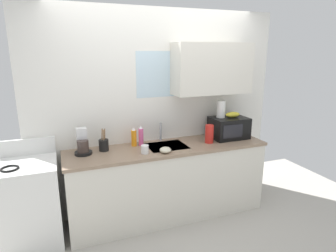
{
  "coord_description": "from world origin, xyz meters",
  "views": [
    {
      "loc": [
        -1.17,
        -3.04,
        1.99
      ],
      "look_at": [
        0.0,
        0.0,
        1.15
      ],
      "focal_mm": 30.77,
      "sensor_mm": 36.0,
      "label": 1
    }
  ],
  "objects_px": {
    "paper_towel_roll": "(221,109)",
    "small_bowl": "(165,150)",
    "banana_bunch": "(233,115)",
    "mug_white": "(145,149)",
    "microwave": "(229,128)",
    "coffee_maker": "(83,144)",
    "dish_soap_bottle_orange": "(134,137)",
    "cereal_canister": "(209,134)",
    "utensil_crock": "(104,145)",
    "stove_range": "(30,203)",
    "dish_soap_bottle_pink": "(141,136)"
  },
  "relations": [
    {
      "from": "mug_white",
      "to": "small_bowl",
      "type": "bearing_deg",
      "value": -15.26
    },
    {
      "from": "dish_soap_bottle_orange",
      "to": "cereal_canister",
      "type": "height_order",
      "value": "dish_soap_bottle_orange"
    },
    {
      "from": "microwave",
      "to": "utensil_crock",
      "type": "bearing_deg",
      "value": 177.45
    },
    {
      "from": "microwave",
      "to": "mug_white",
      "type": "xyz_separation_m",
      "value": [
        -1.19,
        -0.19,
        -0.09
      ]
    },
    {
      "from": "paper_towel_roll",
      "to": "small_bowl",
      "type": "distance_m",
      "value": 0.99
    },
    {
      "from": "microwave",
      "to": "dish_soap_bottle_orange",
      "type": "relative_size",
      "value": 2.01
    },
    {
      "from": "stove_range",
      "to": "cereal_canister",
      "type": "xyz_separation_m",
      "value": [
        2.07,
        -0.05,
        0.55
      ]
    },
    {
      "from": "microwave",
      "to": "banana_bunch",
      "type": "height_order",
      "value": "banana_bunch"
    },
    {
      "from": "banana_bunch",
      "to": "small_bowl",
      "type": "xyz_separation_m",
      "value": [
        -1.02,
        -0.25,
        -0.27
      ]
    },
    {
      "from": "paper_towel_roll",
      "to": "dish_soap_bottle_orange",
      "type": "height_order",
      "value": "paper_towel_roll"
    },
    {
      "from": "microwave",
      "to": "paper_towel_roll",
      "type": "distance_m",
      "value": 0.27
    },
    {
      "from": "paper_towel_roll",
      "to": "utensil_crock",
      "type": "distance_m",
      "value": 1.53
    },
    {
      "from": "cereal_canister",
      "to": "dish_soap_bottle_pink",
      "type": "bearing_deg",
      "value": 166.21
    },
    {
      "from": "utensil_crock",
      "to": "coffee_maker",
      "type": "bearing_deg",
      "value": -177.14
    },
    {
      "from": "banana_bunch",
      "to": "small_bowl",
      "type": "distance_m",
      "value": 1.09
    },
    {
      "from": "stove_range",
      "to": "paper_towel_roll",
      "type": "xyz_separation_m",
      "value": [
        2.31,
        0.1,
        0.82
      ]
    },
    {
      "from": "banana_bunch",
      "to": "mug_white",
      "type": "bearing_deg",
      "value": -171.32
    },
    {
      "from": "microwave",
      "to": "small_bowl",
      "type": "xyz_separation_m",
      "value": [
        -0.97,
        -0.25,
        -0.1
      ]
    },
    {
      "from": "paper_towel_roll",
      "to": "coffee_maker",
      "type": "height_order",
      "value": "paper_towel_roll"
    },
    {
      "from": "stove_range",
      "to": "dish_soap_bottle_orange",
      "type": "xyz_separation_m",
      "value": [
        1.17,
        0.16,
        0.55
      ]
    },
    {
      "from": "banana_bunch",
      "to": "mug_white",
      "type": "xyz_separation_m",
      "value": [
        -1.24,
        -0.19,
        -0.26
      ]
    },
    {
      "from": "stove_range",
      "to": "cereal_canister",
      "type": "distance_m",
      "value": 2.15
    },
    {
      "from": "paper_towel_roll",
      "to": "small_bowl",
      "type": "bearing_deg",
      "value": -161.06
    },
    {
      "from": "coffee_maker",
      "to": "utensil_crock",
      "type": "height_order",
      "value": "coffee_maker"
    },
    {
      "from": "banana_bunch",
      "to": "dish_soap_bottle_orange",
      "type": "xyz_separation_m",
      "value": [
        -1.29,
        0.11,
        -0.2
      ]
    },
    {
      "from": "banana_bunch",
      "to": "coffee_maker",
      "type": "height_order",
      "value": "banana_bunch"
    },
    {
      "from": "small_bowl",
      "to": "microwave",
      "type": "bearing_deg",
      "value": 14.31
    },
    {
      "from": "paper_towel_roll",
      "to": "mug_white",
      "type": "height_order",
      "value": "paper_towel_roll"
    },
    {
      "from": "coffee_maker",
      "to": "dish_soap_bottle_orange",
      "type": "distance_m",
      "value": 0.6
    },
    {
      "from": "paper_towel_roll",
      "to": "utensil_crock",
      "type": "relative_size",
      "value": 0.85
    },
    {
      "from": "paper_towel_roll",
      "to": "cereal_canister",
      "type": "height_order",
      "value": "paper_towel_roll"
    },
    {
      "from": "microwave",
      "to": "cereal_canister",
      "type": "height_order",
      "value": "microwave"
    },
    {
      "from": "coffee_maker",
      "to": "small_bowl",
      "type": "relative_size",
      "value": 2.15
    },
    {
      "from": "cereal_canister",
      "to": "banana_bunch",
      "type": "bearing_deg",
      "value": 14.38
    },
    {
      "from": "coffee_maker",
      "to": "paper_towel_roll",
      "type": "bearing_deg",
      "value": -0.28
    },
    {
      "from": "paper_towel_roll",
      "to": "small_bowl",
      "type": "height_order",
      "value": "paper_towel_roll"
    },
    {
      "from": "paper_towel_roll",
      "to": "stove_range",
      "type": "bearing_deg",
      "value": -177.61
    },
    {
      "from": "cereal_canister",
      "to": "mug_white",
      "type": "height_order",
      "value": "cereal_canister"
    },
    {
      "from": "paper_towel_roll",
      "to": "dish_soap_bottle_orange",
      "type": "relative_size",
      "value": 0.96
    },
    {
      "from": "banana_bunch",
      "to": "cereal_canister",
      "type": "relative_size",
      "value": 0.89
    },
    {
      "from": "dish_soap_bottle_pink",
      "to": "cereal_canister",
      "type": "relative_size",
      "value": 1.09
    },
    {
      "from": "microwave",
      "to": "dish_soap_bottle_pink",
      "type": "distance_m",
      "value": 1.16
    },
    {
      "from": "microwave",
      "to": "cereal_canister",
      "type": "bearing_deg",
      "value": -163.83
    },
    {
      "from": "banana_bunch",
      "to": "microwave",
      "type": "bearing_deg",
      "value": -178.23
    },
    {
      "from": "microwave",
      "to": "small_bowl",
      "type": "height_order",
      "value": "microwave"
    },
    {
      "from": "microwave",
      "to": "paper_towel_roll",
      "type": "height_order",
      "value": "paper_towel_roll"
    },
    {
      "from": "stove_range",
      "to": "banana_bunch",
      "type": "distance_m",
      "value": 2.57
    },
    {
      "from": "stove_range",
      "to": "dish_soap_bottle_pink",
      "type": "relative_size",
      "value": 4.41
    },
    {
      "from": "dish_soap_bottle_pink",
      "to": "utensil_crock",
      "type": "xyz_separation_m",
      "value": [
        -0.45,
        -0.03,
        -0.05
      ]
    },
    {
      "from": "stove_range",
      "to": "mug_white",
      "type": "distance_m",
      "value": 1.32
    }
  ]
}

